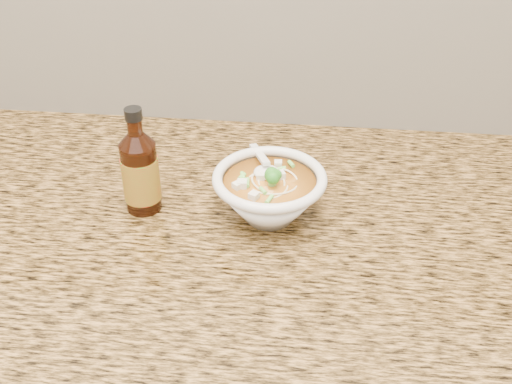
# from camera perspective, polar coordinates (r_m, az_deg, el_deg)

# --- Properties ---
(counter_slab) EXTENTS (4.00, 0.68, 0.04)m
(counter_slab) POSITION_cam_1_polar(r_m,az_deg,el_deg) (0.99, -6.06, -3.00)
(counter_slab) COLOR #9E703A
(counter_slab) RESTS_ON cabinet
(soup_bowl) EXTENTS (0.17, 0.19, 0.09)m
(soup_bowl) POSITION_cam_1_polar(r_m,az_deg,el_deg) (0.95, 1.19, -0.25)
(soup_bowl) COLOR white
(soup_bowl) RESTS_ON counter_slab
(hot_sauce_bottle) EXTENTS (0.07, 0.07, 0.17)m
(hot_sauce_bottle) POSITION_cam_1_polar(r_m,az_deg,el_deg) (0.97, -10.25, 1.73)
(hot_sauce_bottle) COLOR #341307
(hot_sauce_bottle) RESTS_ON counter_slab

